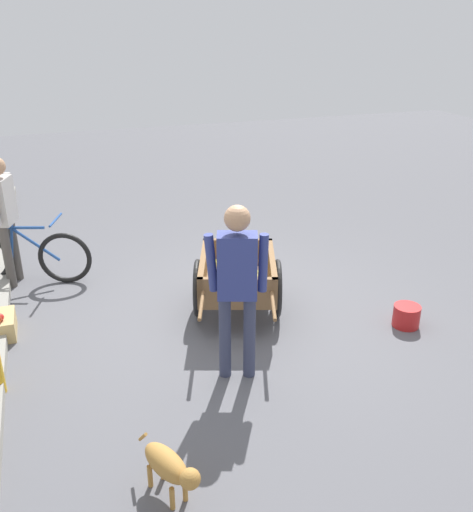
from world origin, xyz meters
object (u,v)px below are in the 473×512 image
object	(u,v)px
fruit_cart	(238,279)
cyclist_person	(4,210)
dog	(169,466)
bicycle	(24,257)
plastic_bucket	(406,316)
vendor_person	(237,278)

from	to	relation	value
fruit_cart	cyclist_person	xyz separation A→B (m)	(1.68, 2.35, 0.52)
dog	bicycle	bearing A→B (deg)	13.23
fruit_cart	bicycle	xyz separation A→B (m)	(1.63, 2.21, -0.08)
cyclist_person	plastic_bucket	size ratio (longest dim) A/B	5.56
bicycle	dog	size ratio (longest dim) A/B	2.51
bicycle	fruit_cart	bearing A→B (deg)	-126.47
bicycle	cyclist_person	distance (m)	0.62
fruit_cart	dog	world-z (taller)	fruit_cart
fruit_cart	plastic_bucket	world-z (taller)	fruit_cart
bicycle	cyclist_person	size ratio (longest dim) A/B	1.00
dog	plastic_bucket	distance (m)	3.24
cyclist_person	fruit_cart	bearing A→B (deg)	-125.58
fruit_cart	cyclist_person	bearing A→B (deg)	54.42
vendor_person	dog	world-z (taller)	vendor_person
bicycle	plastic_bucket	bearing A→B (deg)	-122.93
bicycle	dog	distance (m)	4.00
fruit_cart	vendor_person	bearing A→B (deg)	160.05
plastic_bucket	vendor_person	bearing A→B (deg)	96.65
dog	fruit_cart	bearing A→B (deg)	-29.79
fruit_cart	plastic_bucket	bearing A→B (deg)	-117.59
vendor_person	plastic_bucket	distance (m)	2.20
fruit_cart	vendor_person	xyz separation A→B (m)	(-1.08, 0.39, 0.56)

